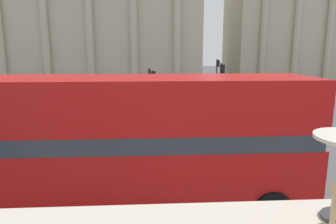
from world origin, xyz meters
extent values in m
cylinder|color=black|center=(2.46, 7.13, 0.54)|extent=(1.08, 0.22, 1.08)
cylinder|color=black|center=(2.46, 4.58, 0.54)|extent=(1.08, 0.22, 1.08)
cube|color=#B71414|center=(-1.81, 5.86, 1.35)|extent=(11.34, 2.54, 1.61)
cube|color=#2D3842|center=(-1.81, 5.86, 2.38)|extent=(11.12, 2.57, 0.45)
cube|color=#B71414|center=(-1.81, 5.86, 3.31)|extent=(11.34, 2.54, 1.41)
cylinder|color=tan|center=(0.53, -0.70, 3.53)|extent=(0.04, 0.04, 0.44)
cube|color=beige|center=(-10.89, 43.09, 9.65)|extent=(33.84, 13.38, 19.30)
cylinder|color=beige|center=(-13.59, 35.95, 8.20)|extent=(0.90, 0.90, 16.41)
cylinder|color=beige|center=(-8.18, 35.95, 8.20)|extent=(0.90, 0.90, 16.41)
cylinder|color=beige|center=(-2.76, 35.95, 8.20)|extent=(0.90, 0.90, 16.41)
cylinder|color=beige|center=(2.65, 35.95, 8.20)|extent=(0.90, 0.90, 16.41)
cube|color=beige|center=(27.76, 47.00, 11.05)|extent=(30.60, 11.52, 22.10)
cylinder|color=beige|center=(15.51, 40.79, 9.39)|extent=(0.90, 0.90, 18.79)
cylinder|color=beige|center=(20.41, 40.79, 9.39)|extent=(0.90, 0.90, 18.79)
cylinder|color=beige|center=(25.31, 40.79, 9.39)|extent=(0.90, 0.90, 18.79)
cylinder|color=black|center=(-0.81, 11.13, 1.98)|extent=(0.12, 0.12, 3.96)
cube|color=black|center=(-0.63, 11.13, 3.51)|extent=(0.20, 0.24, 0.70)
sphere|color=green|center=(-0.52, 11.13, 3.66)|extent=(0.14, 0.14, 0.14)
cylinder|color=black|center=(4.51, 19.75, 1.94)|extent=(0.12, 0.12, 3.89)
cube|color=black|center=(4.69, 19.75, 3.44)|extent=(0.20, 0.24, 0.70)
sphere|color=red|center=(4.80, 19.75, 3.59)|extent=(0.14, 0.14, 0.14)
cylinder|color=black|center=(6.13, 28.49, 1.99)|extent=(0.12, 0.12, 3.99)
cube|color=black|center=(6.31, 28.49, 3.54)|extent=(0.20, 0.24, 0.70)
sphere|color=red|center=(6.42, 28.49, 3.69)|extent=(0.14, 0.14, 0.14)
cylinder|color=black|center=(-3.80, 17.49, 0.30)|extent=(0.60, 0.18, 0.60)
cylinder|color=black|center=(-3.80, 15.74, 0.30)|extent=(0.60, 0.18, 0.60)
cylinder|color=black|center=(-6.60, 17.49, 0.30)|extent=(0.60, 0.18, 0.60)
cylinder|color=black|center=(-6.60, 15.74, 0.30)|extent=(0.60, 0.18, 0.60)
cube|color=black|center=(-5.20, 16.61, 0.57)|extent=(4.20, 1.75, 0.55)
cube|color=#2D3842|center=(-5.40, 16.61, 1.10)|extent=(1.89, 1.61, 0.50)
cylinder|color=black|center=(4.21, 21.57, 0.30)|extent=(0.60, 0.18, 0.60)
cylinder|color=black|center=(4.21, 19.82, 0.30)|extent=(0.60, 0.18, 0.60)
cylinder|color=black|center=(1.41, 21.57, 0.30)|extent=(0.60, 0.18, 0.60)
cylinder|color=black|center=(1.41, 19.82, 0.30)|extent=(0.60, 0.18, 0.60)
cube|color=maroon|center=(2.81, 20.69, 0.57)|extent=(4.20, 1.75, 0.55)
cube|color=#2D3842|center=(2.61, 20.69, 1.10)|extent=(1.89, 1.61, 0.50)
cylinder|color=#282B33|center=(8.77, 17.99, 0.38)|extent=(0.14, 0.14, 0.77)
cylinder|color=#282B33|center=(8.95, 17.99, 0.38)|extent=(0.14, 0.14, 0.77)
cylinder|color=#606638|center=(8.86, 17.99, 1.07)|extent=(0.32, 0.32, 0.61)
sphere|color=tan|center=(8.86, 17.99, 1.48)|extent=(0.21, 0.21, 0.21)
cylinder|color=#282B33|center=(2.78, 28.30, 0.42)|extent=(0.14, 0.14, 0.84)
cylinder|color=#282B33|center=(2.96, 28.30, 0.42)|extent=(0.14, 0.14, 0.84)
cylinder|color=#B22323|center=(2.87, 28.30, 1.17)|extent=(0.32, 0.32, 0.66)
sphere|color=tan|center=(2.87, 28.30, 1.62)|extent=(0.23, 0.23, 0.23)
cylinder|color=#282B33|center=(7.04, 28.18, 0.42)|extent=(0.14, 0.14, 0.84)
cylinder|color=#282B33|center=(7.22, 28.18, 0.42)|extent=(0.14, 0.14, 0.84)
cylinder|color=slate|center=(7.13, 28.18, 1.17)|extent=(0.32, 0.32, 0.66)
sphere|color=tan|center=(7.13, 28.18, 1.62)|extent=(0.23, 0.23, 0.23)
camera|label=1|loc=(-0.76, -2.57, 4.71)|focal=32.00mm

